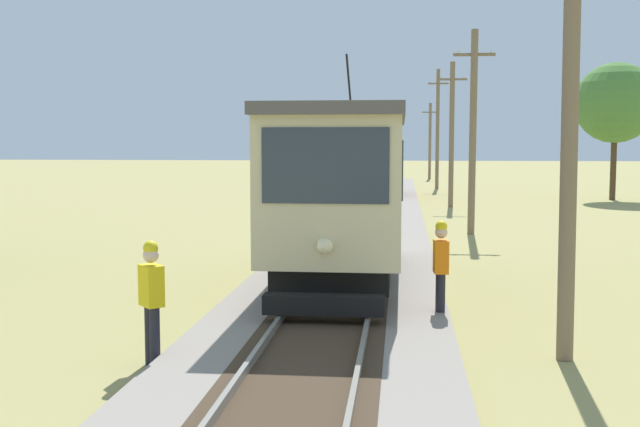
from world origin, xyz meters
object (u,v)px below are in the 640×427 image
(utility_pole_far, at_px, (452,133))
(track_worker, at_px, (152,297))
(red_tram, at_px, (344,187))
(utility_pole_distant, at_px, (438,128))
(tree_left_far, at_px, (616,103))
(second_worker, at_px, (441,266))
(utility_pole_mid, at_px, (473,130))
(utility_pole_horizon, at_px, (430,140))
(freight_car, at_px, (380,170))
(utility_pole_near_tram, at_px, (570,126))

(utility_pole_far, height_order, track_worker, utility_pole_far)
(red_tram, relative_size, utility_pole_distant, 1.06)
(track_worker, xyz_separation_m, tree_left_far, (14.96, 33.21, 4.29))
(second_worker, bearing_deg, tree_left_far, -114.19)
(track_worker, height_order, tree_left_far, tree_left_far)
(utility_pole_mid, relative_size, utility_pole_distant, 0.86)
(utility_pole_mid, bearing_deg, track_worker, -109.79)
(utility_pole_horizon, bearing_deg, freight_car, -98.88)
(red_tram, height_order, tree_left_far, tree_left_far)
(utility_pole_horizon, distance_m, second_worker, 53.74)
(utility_pole_mid, height_order, utility_pole_far, utility_pole_far)
(utility_pole_far, height_order, second_worker, utility_pole_far)
(utility_pole_near_tram, relative_size, second_worker, 3.68)
(utility_pole_horizon, bearing_deg, utility_pole_mid, -90.00)
(utility_pole_far, height_order, utility_pole_horizon, utility_pole_far)
(utility_pole_near_tram, height_order, utility_pole_mid, utility_pole_mid)
(tree_left_far, bearing_deg, freight_car, 178.01)
(second_worker, bearing_deg, utility_pole_mid, -101.75)
(freight_car, relative_size, utility_pole_near_tram, 0.79)
(utility_pole_mid, distance_m, utility_pole_horizon, 40.60)
(utility_pole_mid, xyz_separation_m, track_worker, (-5.85, -16.26, -2.57))
(utility_pole_horizon, distance_m, track_worker, 57.22)
(red_tram, height_order, utility_pole_mid, utility_pole_mid)
(track_worker, relative_size, second_worker, 1.00)
(red_tram, distance_m, utility_pole_distant, 36.73)
(utility_pole_mid, height_order, second_worker, utility_pole_mid)
(red_tram, distance_m, utility_pole_near_tram, 6.42)
(freight_car, distance_m, utility_pole_mid, 17.87)
(track_worker, relative_size, tree_left_far, 0.24)
(red_tram, relative_size, track_worker, 4.79)
(second_worker, bearing_deg, utility_pole_distant, -96.85)
(red_tram, height_order, second_worker, red_tram)
(utility_pole_near_tram, distance_m, track_worker, 6.41)
(freight_car, distance_m, track_worker, 33.73)
(freight_car, bearing_deg, utility_pole_near_tram, -83.65)
(utility_pole_far, xyz_separation_m, tree_left_far, (9.11, 5.64, 1.67))
(freight_car, bearing_deg, tree_left_far, -1.99)
(utility_pole_horizon, height_order, track_worker, utility_pole_horizon)
(red_tram, relative_size, tree_left_far, 1.14)
(utility_pole_distant, height_order, utility_pole_horizon, utility_pole_distant)
(utility_pole_near_tram, xyz_separation_m, utility_pole_distant, (0.00, 41.66, 0.76))
(red_tram, height_order, utility_pole_horizon, utility_pole_horizon)
(utility_pole_near_tram, height_order, track_worker, utility_pole_near_tram)
(utility_pole_far, height_order, utility_pole_distant, utility_pole_distant)
(red_tram, height_order, utility_pole_far, utility_pole_far)
(red_tram, distance_m, track_worker, 6.70)
(utility_pole_horizon, distance_m, tree_left_far, 25.43)
(red_tram, height_order, utility_pole_distant, utility_pole_distant)
(utility_pole_far, xyz_separation_m, second_worker, (-1.68, -24.37, -2.62))
(track_worker, xyz_separation_m, second_worker, (4.17, 3.20, 0.00))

